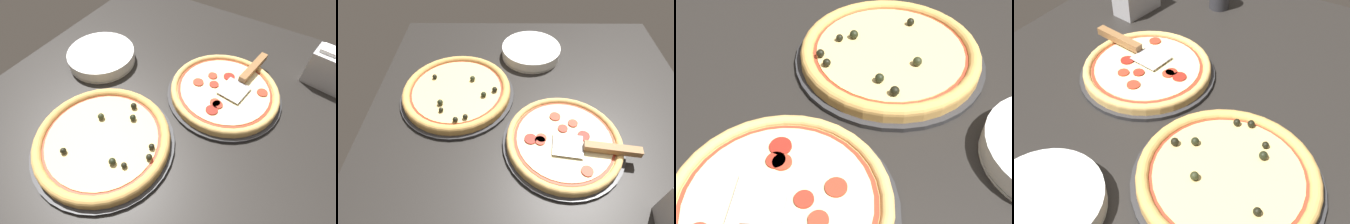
% 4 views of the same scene
% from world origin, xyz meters
% --- Properties ---
extents(ground_plane, '(1.30, 1.07, 0.04)m').
position_xyz_m(ground_plane, '(0.00, 0.00, -0.02)').
color(ground_plane, black).
extents(pizza_pan_front, '(0.35, 0.35, 0.01)m').
position_xyz_m(pizza_pan_front, '(-0.02, -0.08, 0.01)').
color(pizza_pan_front, '#2D2D30').
rests_on(pizza_pan_front, ground_plane).
extents(pizza_front, '(0.33, 0.33, 0.03)m').
position_xyz_m(pizza_front, '(-0.02, -0.08, 0.02)').
color(pizza_front, '#DBAD60').
rests_on(pizza_front, pizza_pan_front).
extents(pizza_pan_back, '(0.38, 0.38, 0.01)m').
position_xyz_m(pizza_pan_back, '(0.18, 0.25, 0.01)').
color(pizza_pan_back, '#2D2D30').
rests_on(pizza_pan_back, ground_plane).
extents(pizza_back, '(0.36, 0.36, 0.04)m').
position_xyz_m(pizza_back, '(0.18, 0.25, 0.02)').
color(pizza_back, tan).
rests_on(pizza_back, pizza_pan_back).
extents(serving_spatula, '(0.08, 0.24, 0.02)m').
position_xyz_m(serving_spatula, '(-0.06, -0.17, 0.04)').
color(serving_spatula, '#B7B7BC').
rests_on(serving_spatula, pizza_front).
extents(plate_stack, '(0.22, 0.22, 0.04)m').
position_xyz_m(plate_stack, '(0.40, -0.01, 0.02)').
color(plate_stack, white).
rests_on(plate_stack, ground_plane).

